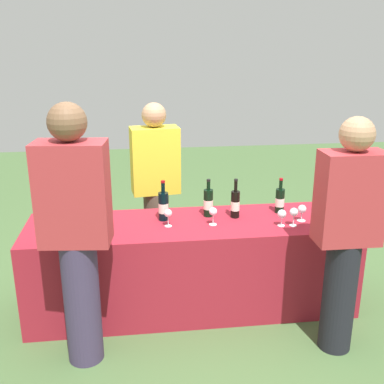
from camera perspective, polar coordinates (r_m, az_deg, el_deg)
The scene contains 16 objects.
ground_plane at distance 3.97m, azimuth 0.00°, elevation -13.80°, with size 12.00×12.00×0.00m, color #476638.
tasting_table at distance 3.78m, azimuth 0.00°, elevation -9.00°, with size 2.58×0.70×0.74m, color maroon.
wine_bottle_0 at distance 3.71m, azimuth -14.06°, elevation -1.87°, with size 0.06×0.06×0.32m.
wine_bottle_1 at distance 3.74m, azimuth -11.95°, elevation -1.65°, with size 0.07×0.07×0.31m.
wine_bottle_2 at distance 3.64m, azimuth -3.55°, elevation -1.72°, with size 0.08×0.08×0.32m.
wine_bottle_3 at distance 3.72m, azimuth 2.02°, elevation -1.31°, with size 0.08×0.08×0.31m.
wine_bottle_4 at distance 3.71m, azimuth 5.36°, elevation -1.46°, with size 0.07×0.07×0.32m.
wine_bottle_5 at distance 3.86m, azimuth 10.79°, elevation -1.02°, with size 0.07×0.07×0.29m.
wine_glass_0 at distance 3.52m, azimuth -2.97°, elevation -2.73°, with size 0.06×0.06×0.14m.
wine_glass_1 at distance 3.55m, azimuth 2.62°, elevation -2.52°, with size 0.06×0.06×0.14m.
wine_glass_2 at distance 3.59m, azimuth 11.04°, elevation -2.74°, with size 0.07×0.07×0.13m.
wine_glass_3 at distance 3.61m, azimuth 12.47°, elevation -2.51°, with size 0.07×0.07×0.14m.
wine_glass_4 at distance 3.73m, azimuth 13.43°, elevation -2.16°, with size 0.07×0.07×0.13m.
server_pouring at distance 4.19m, azimuth -4.50°, elevation 0.87°, with size 0.44×0.28×1.60m.
guest_0 at distance 3.02m, azimuth -14.10°, elevation -4.66°, with size 0.46×0.28×1.76m.
guest_1 at distance 3.24m, azimuth 18.50°, elevation -4.63°, with size 0.42×0.23×1.66m.
Camera 1 is at (-0.42, -3.34, 2.10)m, focal length 43.20 mm.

